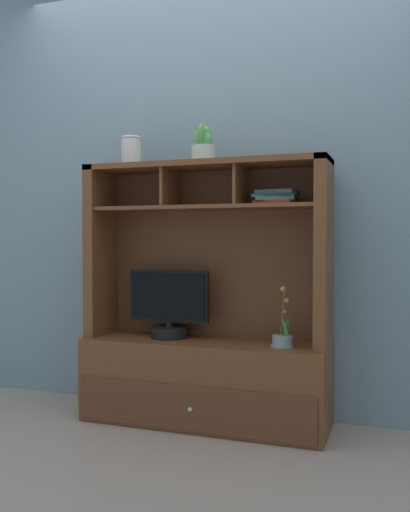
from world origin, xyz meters
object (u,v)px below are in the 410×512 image
(media_console, at_px, (205,346))
(tv_monitor, at_px, (169,309))
(ceramic_vase, at_px, (131,151))
(magazine_stack_left, at_px, (276,198))
(potted_succulent, at_px, (203,146))
(potted_orchid, at_px, (283,338))

(media_console, relative_size, tv_monitor, 3.06)
(tv_monitor, relative_size, ceramic_vase, 2.85)
(media_console, bearing_deg, magazine_stack_left, -0.44)
(media_console, distance_m, tv_monitor, 0.28)
(media_console, distance_m, potted_succulent, 1.07)
(ceramic_vase, bearing_deg, media_console, 3.57)
(potted_orchid, relative_size, ceramic_vase, 1.90)
(magazine_stack_left, bearing_deg, ceramic_vase, -178.33)
(media_console, height_order, potted_orchid, media_console)
(potted_orchid, height_order, ceramic_vase, ceramic_vase)
(potted_orchid, bearing_deg, potted_succulent, 177.10)
(tv_monitor, bearing_deg, potted_orchid, -3.71)
(tv_monitor, relative_size, potted_orchid, 1.50)
(tv_monitor, bearing_deg, magazine_stack_left, 1.02)
(media_console, xyz_separation_m, potted_succulent, (-0.00, -0.03, 1.07))
(tv_monitor, bearing_deg, ceramic_vase, -176.55)
(magazine_stack_left, distance_m, potted_succulent, 0.48)
(media_console, distance_m, magazine_stack_left, 0.88)
(media_console, height_order, tv_monitor, media_console)
(tv_monitor, relative_size, potted_succulent, 2.32)
(potted_succulent, height_order, ceramic_vase, potted_succulent)
(potted_orchid, distance_m, ceramic_vase, 1.32)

